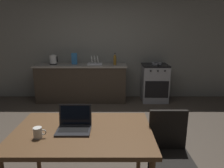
{
  "coord_description": "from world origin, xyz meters",
  "views": [
    {
      "loc": [
        0.21,
        -2.73,
        1.65
      ],
      "look_at": [
        0.19,
        0.69,
        0.78
      ],
      "focal_mm": 33.29,
      "sensor_mm": 36.0,
      "label": 1
    }
  ],
  "objects_px": {
    "bottle": "(116,59)",
    "coffee_mug": "(39,133)",
    "stove_oven": "(155,83)",
    "chair": "(170,150)",
    "dining_table": "(84,137)",
    "laptop": "(75,125)",
    "cereal_box": "(75,59)",
    "dish_rack": "(96,62)",
    "frying_pan": "(158,64)",
    "electric_kettle": "(54,60)"
  },
  "relations": [
    {
      "from": "chair",
      "to": "frying_pan",
      "type": "height_order",
      "value": "frying_pan"
    },
    {
      "from": "bottle",
      "to": "frying_pan",
      "type": "relative_size",
      "value": 0.67
    },
    {
      "from": "frying_pan",
      "to": "coffee_mug",
      "type": "bearing_deg",
      "value": -118.32
    },
    {
      "from": "chair",
      "to": "cereal_box",
      "type": "distance_m",
      "value": 3.45
    },
    {
      "from": "dining_table",
      "to": "cereal_box",
      "type": "bearing_deg",
      "value": 101.15
    },
    {
      "from": "laptop",
      "to": "bottle",
      "type": "relative_size",
      "value": 1.17
    },
    {
      "from": "laptop",
      "to": "electric_kettle",
      "type": "xyz_separation_m",
      "value": [
        -1.03,
        3.06,
        0.23
      ]
    },
    {
      "from": "chair",
      "to": "stove_oven",
      "type": "bearing_deg",
      "value": 66.65
    },
    {
      "from": "frying_pan",
      "to": "stove_oven",
      "type": "bearing_deg",
      "value": 136.15
    },
    {
      "from": "dining_table",
      "to": "electric_kettle",
      "type": "bearing_deg",
      "value": 109.84
    },
    {
      "from": "dining_table",
      "to": "chair",
      "type": "relative_size",
      "value": 1.49
    },
    {
      "from": "stove_oven",
      "to": "chair",
      "type": "height_order",
      "value": "stove_oven"
    },
    {
      "from": "laptop",
      "to": "coffee_mug",
      "type": "height_order",
      "value": "laptop"
    },
    {
      "from": "electric_kettle",
      "to": "cereal_box",
      "type": "bearing_deg",
      "value": 2.3
    },
    {
      "from": "dining_table",
      "to": "chair",
      "type": "bearing_deg",
      "value": 0.22
    },
    {
      "from": "dish_rack",
      "to": "laptop",
      "type": "bearing_deg",
      "value": -89.24
    },
    {
      "from": "chair",
      "to": "laptop",
      "type": "bearing_deg",
      "value": 164.6
    },
    {
      "from": "laptop",
      "to": "cereal_box",
      "type": "xyz_separation_m",
      "value": [
        -0.53,
        3.08,
        0.25
      ]
    },
    {
      "from": "stove_oven",
      "to": "bottle",
      "type": "xyz_separation_m",
      "value": [
        -0.96,
        -0.05,
        0.58
      ]
    },
    {
      "from": "bottle",
      "to": "coffee_mug",
      "type": "distance_m",
      "value": 3.25
    },
    {
      "from": "frying_pan",
      "to": "electric_kettle",
      "type": "bearing_deg",
      "value": 179.31
    },
    {
      "from": "stove_oven",
      "to": "frying_pan",
      "type": "relative_size",
      "value": 2.19
    },
    {
      "from": "laptop",
      "to": "frying_pan",
      "type": "height_order",
      "value": "laptop"
    },
    {
      "from": "bottle",
      "to": "coffee_mug",
      "type": "relative_size",
      "value": 2.36
    },
    {
      "from": "dining_table",
      "to": "electric_kettle",
      "type": "height_order",
      "value": "electric_kettle"
    },
    {
      "from": "electric_kettle",
      "to": "dining_table",
      "type": "bearing_deg",
      "value": -70.16
    },
    {
      "from": "stove_oven",
      "to": "dish_rack",
      "type": "distance_m",
      "value": 1.51
    },
    {
      "from": "frying_pan",
      "to": "bottle",
      "type": "bearing_deg",
      "value": -178.8
    },
    {
      "from": "bottle",
      "to": "dish_rack",
      "type": "bearing_deg",
      "value": 173.94
    },
    {
      "from": "laptop",
      "to": "frying_pan",
      "type": "distance_m",
      "value": 3.35
    },
    {
      "from": "stove_oven",
      "to": "dish_rack",
      "type": "height_order",
      "value": "dish_rack"
    },
    {
      "from": "cereal_box",
      "to": "dish_rack",
      "type": "bearing_deg",
      "value": -2.34
    },
    {
      "from": "stove_oven",
      "to": "chair",
      "type": "relative_size",
      "value": 1.0
    },
    {
      "from": "frying_pan",
      "to": "coffee_mug",
      "type": "xyz_separation_m",
      "value": [
        -1.71,
        -3.18,
        -0.14
      ]
    },
    {
      "from": "cereal_box",
      "to": "dish_rack",
      "type": "relative_size",
      "value": 0.78
    },
    {
      "from": "chair",
      "to": "electric_kettle",
      "type": "distance_m",
      "value": 3.67
    },
    {
      "from": "dish_rack",
      "to": "cereal_box",
      "type": "bearing_deg",
      "value": 177.66
    },
    {
      "from": "bottle",
      "to": "frying_pan",
      "type": "distance_m",
      "value": 0.99
    },
    {
      "from": "stove_oven",
      "to": "laptop",
      "type": "distance_m",
      "value": 3.37
    },
    {
      "from": "electric_kettle",
      "to": "coffee_mug",
      "type": "xyz_separation_m",
      "value": [
        0.73,
        -3.21,
        -0.22
      ]
    },
    {
      "from": "dish_rack",
      "to": "frying_pan",
      "type": "bearing_deg",
      "value": -1.15
    },
    {
      "from": "cereal_box",
      "to": "dish_rack",
      "type": "xyz_separation_m",
      "value": [
        0.49,
        -0.02,
        -0.09
      ]
    },
    {
      "from": "dining_table",
      "to": "laptop",
      "type": "xyz_separation_m",
      "value": [
        -0.08,
        0.01,
        0.11
      ]
    },
    {
      "from": "dining_table",
      "to": "frying_pan",
      "type": "distance_m",
      "value": 3.33
    },
    {
      "from": "stove_oven",
      "to": "chair",
      "type": "xyz_separation_m",
      "value": [
        -0.46,
        -3.06,
        0.07
      ]
    },
    {
      "from": "coffee_mug",
      "to": "cereal_box",
      "type": "relative_size",
      "value": 0.44
    },
    {
      "from": "bottle",
      "to": "coffee_mug",
      "type": "height_order",
      "value": "bottle"
    },
    {
      "from": "chair",
      "to": "laptop",
      "type": "xyz_separation_m",
      "value": [
        -0.93,
        0.01,
        0.26
      ]
    },
    {
      "from": "dining_table",
      "to": "laptop",
      "type": "height_order",
      "value": "laptop"
    },
    {
      "from": "dining_table",
      "to": "bottle",
      "type": "bearing_deg",
      "value": 83.37
    }
  ]
}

